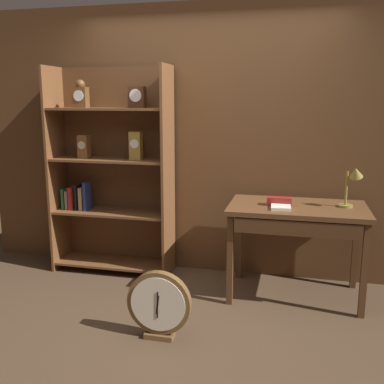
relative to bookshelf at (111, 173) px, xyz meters
name	(u,v)px	position (x,y,z in m)	size (l,w,h in m)	color
ground_plane	(173,335)	(0.95, -1.15, -1.00)	(10.00, 10.00, 0.00)	#4C3826
back_wood_panel	(210,142)	(0.95, 0.21, 0.30)	(4.80, 0.05, 2.60)	brown
bookshelf	(111,173)	(0.00, 0.00, 0.00)	(1.19, 0.39, 2.02)	brown
workbench	(297,218)	(1.81, -0.27, -0.28)	(1.16, 0.70, 0.82)	brown
desk_lamp	(353,181)	(2.24, -0.23, 0.05)	(0.20, 0.19, 0.37)	olive
toolbox_small	(279,201)	(1.65, -0.27, -0.15)	(0.20, 0.09, 0.07)	maroon
open_repair_manual	(281,207)	(1.67, -0.37, -0.17)	(0.16, 0.22, 0.03)	silver
round_clock_large	(159,305)	(0.87, -1.22, -0.74)	(0.47, 0.11, 0.51)	brown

